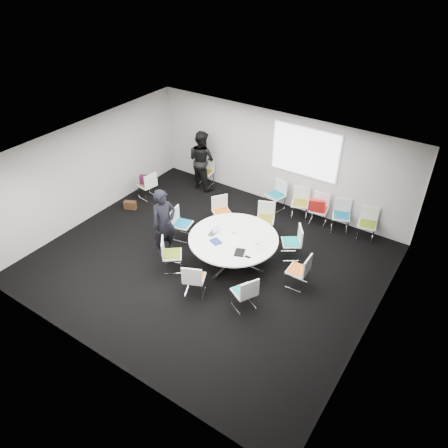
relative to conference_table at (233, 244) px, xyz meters
The scene contains 31 objects.
room_shell 1.02m from the conference_table, 137.21° to the right, with size 8.08×7.08×2.88m.
conference_table is the anchor object (origin of this frame).
projection_screen 3.37m from the conference_table, 84.34° to the left, with size 1.90×0.03×1.35m, color white.
chair_ring_a 1.73m from the conference_table, ahead, with size 0.47×0.48×0.88m.
chair_ring_b 1.49m from the conference_table, 41.41° to the left, with size 0.63×0.63×0.88m.
chair_ring_c 1.54m from the conference_table, 88.24° to the left, with size 0.60×0.59×0.88m.
chair_ring_d 1.60m from the conference_table, 134.12° to the left, with size 0.63×0.63×0.88m.
chair_ring_e 1.69m from the conference_table, behind, with size 0.54×0.55×0.88m.
chair_ring_f 1.53m from the conference_table, 135.24° to the right, with size 0.64×0.64×0.88m.
chair_ring_g 1.47m from the conference_table, 94.24° to the right, with size 0.60×0.60×0.88m.
chair_ring_h 1.62m from the conference_table, 48.46° to the right, with size 0.61×0.61×0.88m.
chair_back_a 2.80m from the conference_table, 96.29° to the left, with size 0.57×0.56×0.88m.
chair_back_b 2.81m from the conference_table, 80.34° to the left, with size 0.58×0.57×0.88m.
chair_back_c 2.96m from the conference_table, 69.24° to the left, with size 0.53×0.52×0.88m.
chair_back_d 3.27m from the conference_table, 59.02° to the left, with size 0.59×0.58×0.88m.
chair_back_e 3.69m from the conference_table, 49.37° to the left, with size 0.54×0.54×0.88m.
chair_spare_left 4.01m from the conference_table, 163.42° to the left, with size 0.52×0.53×0.88m.
chair_person_back 4.01m from the conference_table, 135.78° to the left, with size 0.50×0.49×0.88m.
person_main 1.77m from the conference_table, 157.50° to the right, with size 0.67×0.44×1.82m, color black.
person_back 3.91m from the conference_table, 137.52° to the left, with size 0.92×0.72×1.89m, color black.
laptop 0.52m from the conference_table, 168.33° to the right, with size 0.34×0.22×0.03m, color #333338.
laptop_lid 0.56m from the conference_table, behind, with size 0.30×0.02×0.22m, color silver.
notebook_black 0.63m from the conference_table, 43.53° to the right, with size 0.22×0.30×0.02m, color black.
tablet_folio 0.50m from the conference_table, 124.12° to the right, with size 0.26×0.20×0.03m, color navy.
papers_right 0.72m from the conference_table, 21.39° to the left, with size 0.30×0.21×0.00m, color silver.
papers_front 0.74m from the conference_table, ahead, with size 0.30×0.21×0.00m, color silver.
cup 0.30m from the conference_table, 118.89° to the left, with size 0.08×0.08×0.09m, color white.
phone 0.83m from the conference_table, 33.59° to the right, with size 0.14×0.07×0.01m, color black.
maroon_bag 4.01m from the conference_table, 163.44° to the left, with size 0.40×0.14×0.28m, color #41112C.
brown_bag 3.90m from the conference_table, behind, with size 0.36×0.16×0.24m, color #372111.
red_jacket 2.75m from the conference_table, 67.51° to the left, with size 0.44×0.10×0.35m, color #B11B15.
Camera 1 is at (5.02, -6.79, 6.95)m, focal length 35.00 mm.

